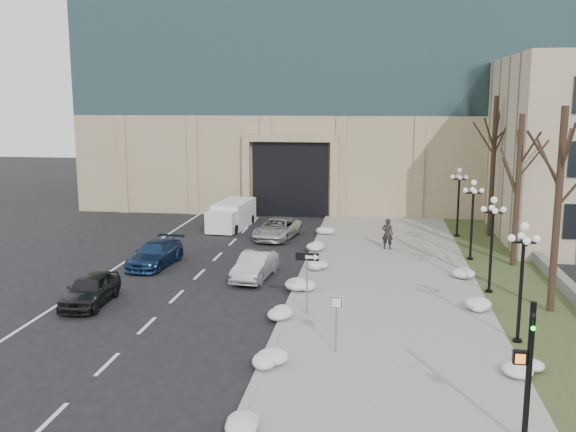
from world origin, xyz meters
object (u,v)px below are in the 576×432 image
traffic_signal (527,377)px  lamppost_c (473,209)px  car_b (255,266)px  car_a (90,289)px  car_c (155,254)px  one_way_sign (311,264)px  lamppost_a (522,266)px  box_truck (232,215)px  pedestrian (387,234)px  keep_sign (336,312)px  lamppost_b (492,232)px  lamppost_d (459,193)px  car_e (225,220)px  car_d (277,229)px

traffic_signal → lamppost_c: (1.43, 20.70, 1.04)m
car_b → lamppost_c: (11.68, 5.41, 2.38)m
car_a → car_c: bearing=82.6°
one_way_sign → lamppost_a: bearing=-11.8°
car_b → box_truck: size_ratio=0.70×
traffic_signal → pedestrian: bearing=100.4°
traffic_signal → box_truck: bearing=119.1°
keep_sign → lamppost_a: 7.26m
lamppost_a → car_b: bearing=147.0°
one_way_sign → lamppost_b: 9.33m
car_a → lamppost_a: lamppost_a is taller
lamppost_d → lamppost_b: bearing=-90.0°
car_a → one_way_sign: size_ratio=1.51×
car_e → box_truck: 0.66m
lamppost_c → one_way_sign: bearing=-126.7°
car_a → box_truck: (2.39, 18.41, 0.19)m
car_c → lamppost_d: bearing=35.0°
keep_sign → car_a: bearing=166.0°
traffic_signal → lamppost_a: 7.90m
traffic_signal → lamppost_d: 27.26m
box_truck → lamppost_a: size_ratio=1.28×
car_a → box_truck: box_truck is taller
car_e → pedestrian: pedestrian is taller
car_b → one_way_sign: 6.75m
car_a → lamppost_d: bearing=40.4°
car_a → lamppost_b: lamppost_b is taller
box_truck → lamppost_d: 16.12m
car_c → keep_sign: 15.84m
lamppost_a → lamppost_b: (0.00, 6.50, 0.00)m
car_e → lamppost_d: lamppost_d is taller
lamppost_c → car_e: bearing=156.0°
one_way_sign → car_c: bearing=144.6°
car_a → traffic_signal: bearing=-33.5°
car_b → car_d: 9.92m
car_b → car_c: bearing=169.3°
lamppost_a → lamppost_b: bearing=90.0°
car_b → pedestrian: bearing=53.0°
one_way_sign → traffic_signal: size_ratio=0.69×
pedestrian → box_truck: 12.61m
lamppost_a → car_e: bearing=128.8°
pedestrian → lamppost_a: bearing=117.6°
car_d → lamppost_a: bearing=-46.0°
box_truck → lamppost_b: bearing=-36.7°
keep_sign → lamppost_c: 16.54m
lamppost_b → lamppost_d: bearing=90.0°
car_c → car_d: bearing=60.1°
pedestrian → box_truck: size_ratio=0.32×
car_c → one_way_sign: bearing=-32.2°
traffic_signal → lamppost_a: (1.43, 7.70, 1.04)m
car_c → car_e: car_c is taller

